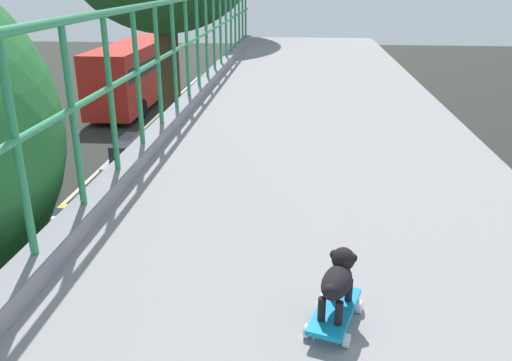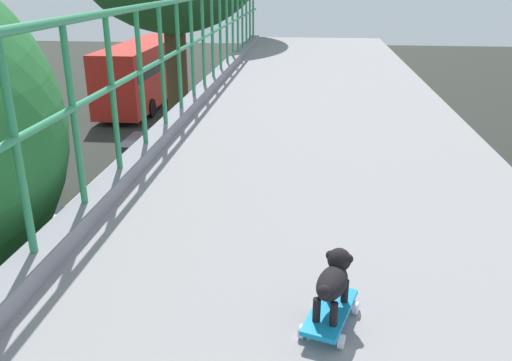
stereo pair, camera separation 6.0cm
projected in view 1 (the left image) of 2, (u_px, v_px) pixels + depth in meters
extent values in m
cylinder|color=#308B5A|center=(18.00, 152.00, 2.67)|extent=(0.04, 0.04, 1.17)
cylinder|color=#308B5A|center=(73.00, 118.00, 3.31)|extent=(0.04, 0.04, 1.17)
cylinder|color=#308B5A|center=(111.00, 95.00, 3.95)|extent=(0.04, 0.04, 1.17)
cylinder|color=#308B5A|center=(138.00, 79.00, 4.58)|extent=(0.04, 0.04, 1.17)
cylinder|color=#308B5A|center=(158.00, 66.00, 5.22)|extent=(0.04, 0.04, 1.17)
cylinder|color=#308B5A|center=(174.00, 56.00, 5.86)|extent=(0.04, 0.04, 1.17)
cylinder|color=#308B5A|center=(187.00, 48.00, 6.50)|extent=(0.04, 0.04, 1.17)
cylinder|color=#308B5A|center=(198.00, 42.00, 7.14)|extent=(0.04, 0.04, 1.17)
cylinder|color=#308B5A|center=(206.00, 37.00, 7.78)|extent=(0.04, 0.04, 1.17)
cylinder|color=#308B5A|center=(214.00, 32.00, 8.41)|extent=(0.04, 0.04, 1.17)
cylinder|color=#308B5A|center=(220.00, 28.00, 9.05)|extent=(0.04, 0.04, 1.17)
cylinder|color=#308B5A|center=(226.00, 25.00, 9.69)|extent=(0.04, 0.04, 1.17)
cylinder|color=#308B5A|center=(231.00, 22.00, 10.33)|extent=(0.04, 0.04, 1.17)
cylinder|color=#308B5A|center=(235.00, 19.00, 10.97)|extent=(0.04, 0.04, 1.17)
cylinder|color=#308B5A|center=(239.00, 17.00, 11.61)|extent=(0.04, 0.04, 1.17)
cylinder|color=#308B5A|center=(243.00, 15.00, 12.24)|extent=(0.04, 0.04, 1.17)
cylinder|color=#308B5A|center=(246.00, 13.00, 12.88)|extent=(0.04, 0.04, 1.17)
cube|color=yellow|center=(62.00, 248.00, 13.21)|extent=(1.67, 3.89, 0.65)
cube|color=#1E232B|center=(54.00, 232.00, 12.75)|extent=(1.53, 1.67, 0.52)
cube|color=silver|center=(52.00, 220.00, 12.63)|extent=(0.36, 0.16, 0.12)
cylinder|color=black|center=(111.00, 234.00, 14.41)|extent=(0.23, 0.70, 0.70)
cylinder|color=black|center=(55.00, 232.00, 14.54)|extent=(0.23, 0.70, 0.70)
cylinder|color=black|center=(72.00, 285.00, 12.04)|extent=(0.23, 0.70, 0.70)
cylinder|color=black|center=(6.00, 281.00, 12.17)|extent=(0.23, 0.70, 0.70)
cylinder|color=black|center=(3.00, 221.00, 15.22)|extent=(0.23, 0.64, 0.64)
cylinder|color=black|center=(41.00, 191.00, 17.38)|extent=(0.23, 0.64, 0.64)
cube|color=#B7B9B6|center=(143.00, 160.00, 19.61)|extent=(1.78, 4.15, 0.72)
cube|color=#1E232B|center=(139.00, 147.00, 19.03)|extent=(1.56, 1.99, 0.54)
cylinder|color=black|center=(174.00, 155.00, 20.88)|extent=(0.22, 0.60, 0.60)
cylinder|color=black|center=(133.00, 154.00, 21.02)|extent=(0.22, 0.60, 0.60)
cylinder|color=black|center=(156.00, 180.00, 18.36)|extent=(0.22, 0.60, 0.60)
cylinder|color=black|center=(109.00, 178.00, 18.50)|extent=(0.22, 0.60, 0.60)
cube|color=red|center=(135.00, 72.00, 29.78)|extent=(2.40, 10.44, 3.19)
cube|color=black|center=(134.00, 62.00, 29.58)|extent=(2.42, 9.61, 0.70)
cylinder|color=black|center=(172.00, 85.00, 33.59)|extent=(0.28, 0.96, 0.96)
cylinder|color=black|center=(137.00, 84.00, 33.78)|extent=(0.28, 0.96, 0.96)
cylinder|color=black|center=(142.00, 108.00, 27.53)|extent=(0.28, 0.96, 0.96)
cylinder|color=black|center=(100.00, 108.00, 27.72)|extent=(0.28, 0.96, 0.96)
cylinder|color=brown|center=(172.00, 114.00, 15.05)|extent=(0.59, 0.59, 6.53)
cube|color=#128DC5|center=(335.00, 311.00, 2.47)|extent=(0.28, 0.45, 0.02)
cylinder|color=white|center=(359.00, 307.00, 2.57)|extent=(0.04, 0.07, 0.06)
cylinder|color=white|center=(323.00, 299.00, 2.63)|extent=(0.04, 0.07, 0.06)
cylinder|color=white|center=(347.00, 341.00, 2.33)|extent=(0.04, 0.07, 0.06)
cylinder|color=white|center=(307.00, 331.00, 2.39)|extent=(0.04, 0.07, 0.06)
cylinder|color=black|center=(349.00, 290.00, 2.50)|extent=(0.04, 0.04, 0.12)
cylinder|color=black|center=(333.00, 286.00, 2.53)|extent=(0.04, 0.04, 0.12)
cylinder|color=black|center=(339.00, 313.00, 2.33)|extent=(0.04, 0.04, 0.12)
cylinder|color=black|center=(322.00, 309.00, 2.36)|extent=(0.04, 0.04, 0.12)
ellipsoid|color=black|center=(337.00, 282.00, 2.40)|extent=(0.20, 0.29, 0.12)
sphere|color=black|center=(343.00, 259.00, 2.47)|extent=(0.11, 0.11, 0.11)
ellipsoid|color=black|center=(346.00, 256.00, 2.52)|extent=(0.05, 0.06, 0.03)
sphere|color=black|center=(352.00, 258.00, 2.45)|extent=(0.05, 0.05, 0.05)
sphere|color=black|center=(335.00, 255.00, 2.48)|extent=(0.05, 0.05, 0.05)
sphere|color=black|center=(329.00, 291.00, 2.26)|extent=(0.06, 0.06, 0.06)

